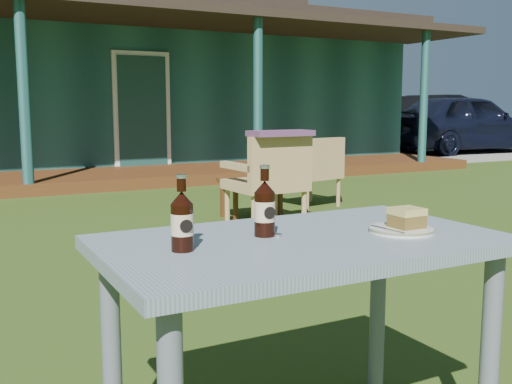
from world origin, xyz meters
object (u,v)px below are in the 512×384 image
car_far (441,121)px  armchair_right (314,168)px  plate (401,229)px  cake_slice (407,217)px  car_near (465,123)px  side_table (251,184)px  cola_bottle_near (265,208)px  cola_bottle_far (182,221)px  cafe_table (302,270)px  armchair_left (270,177)px

car_far → armchair_right: car_far is taller
plate → armchair_right: bearing=59.9°
armchair_right → cake_slice: bearing=-119.9°
car_near → side_table: bearing=125.2°
car_far → cola_bottle_near: car_far is taller
cola_bottle_near → armchair_right: cola_bottle_near is taller
cola_bottle_far → armchair_right: size_ratio=0.27×
cake_slice → car_far: bearing=44.7°
cafe_table → plate: size_ratio=5.88×
cola_bottle_near → cafe_table: bearing=-37.4°
cake_slice → side_table: bearing=69.4°
cake_slice → side_table: (1.47, 3.90, -0.42)m
car_near → armchair_right: bearing=126.9°
cola_bottle_far → armchair_left: bearing=57.3°
car_near → armchair_right: size_ratio=5.45×
car_near → cola_bottle_far: 14.00m
car_far → cola_bottle_near: bearing=130.4°
armchair_right → side_table: 0.96m
cola_bottle_far → armchair_right: (3.10, 4.06, -0.37)m
cake_slice → armchair_left: 3.59m
cafe_table → cola_bottle_far: size_ratio=5.74×
cola_bottle_near → cola_bottle_far: cola_bottle_near is taller
cafe_table → cola_bottle_near: (-0.09, 0.07, 0.19)m
armchair_right → plate: bearing=-120.1°
car_near → armchair_right: 9.08m
cafe_table → cola_bottle_far: (-0.38, 0.01, 0.18)m
cola_bottle_near → armchair_left: cola_bottle_near is taller
car_near → plate: size_ratio=20.72×
car_near → cafe_table: car_near is taller
armchair_left → side_table: (0.11, 0.58, -0.14)m
cafe_table → cake_slice: size_ratio=13.04×
cola_bottle_near → armchair_right: bearing=54.9°
car_far → armchair_left: (-9.89, -7.82, -0.24)m
plate → cake_slice: bearing=-9.4°
cafe_table → cola_bottle_near: size_ratio=5.55×
side_table → car_near: bearing=31.5°
car_near → cake_slice: (-9.99, -9.11, 0.05)m
cafe_table → cola_bottle_far: 0.42m
armchair_left → armchair_right: size_ratio=1.10×
cake_slice → armchair_right: cake_slice is taller
armchair_left → car_far: bearing=38.4°
car_near → cafe_table: bearing=134.9°
armchair_left → side_table: bearing=79.5°
car_far → cola_bottle_far: bearing=129.8°
cola_bottle_far → car_near: bearing=40.1°
armchair_right → cola_bottle_near: bearing=-125.1°
car_far → cola_bottle_near: size_ratio=20.22×
plate → side_table: size_ratio=0.34×
cake_slice → cola_bottle_far: cola_bottle_far is taller
plate → cake_slice: cake_slice is taller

